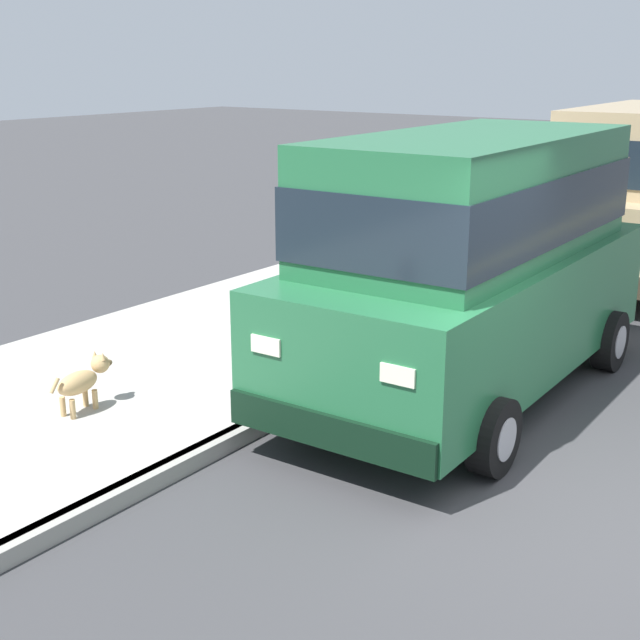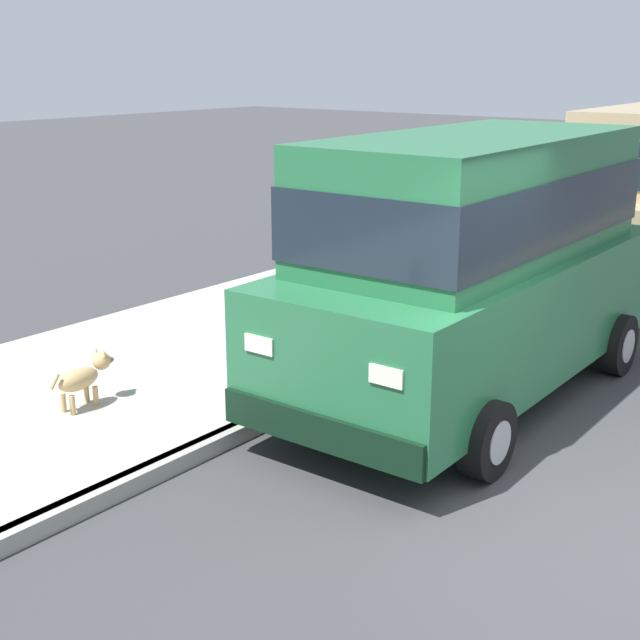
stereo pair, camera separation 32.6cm
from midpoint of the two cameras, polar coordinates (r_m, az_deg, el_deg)
The scene contains 5 objects.
ground_plane at distance 6.74m, azimuth 18.54°, elevation -12.46°, with size 80.00×80.00×0.00m, color #38383A.
curb at distance 8.08m, azimuth -3.58°, elevation -6.03°, with size 0.16×64.00×0.14m, color gray.
sidewalk at distance 9.25m, azimuth -12.25°, elevation -3.38°, with size 3.60×64.00×0.14m, color #A8A59E.
car_green_van at distance 8.41m, azimuth 8.70°, elevation 4.21°, with size 2.21×4.94×2.52m.
dog_tan at distance 8.16m, azimuth -16.25°, elevation -3.75°, with size 0.24×0.76×0.49m.
Camera 1 is at (1.44, -5.83, 3.18)m, focal length 49.32 mm.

